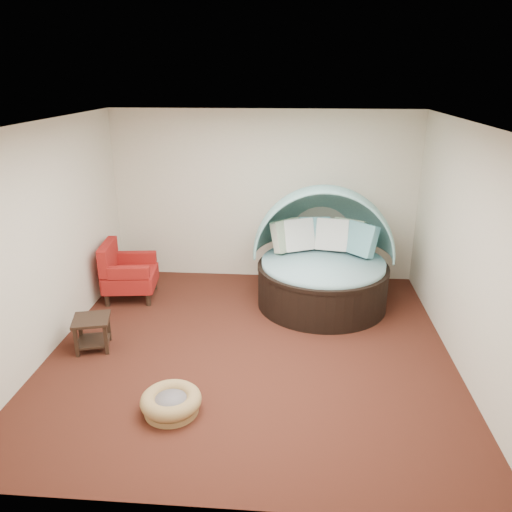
# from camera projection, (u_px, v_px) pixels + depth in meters

# --- Properties ---
(floor) EXTENTS (5.00, 5.00, 0.00)m
(floor) POSITION_uv_depth(u_px,v_px,m) (251.00, 349.00, 6.37)
(floor) COLOR #421A13
(floor) RESTS_ON ground
(wall_back) EXTENTS (5.00, 0.00, 5.00)m
(wall_back) POSITION_uv_depth(u_px,v_px,m) (264.00, 197.00, 8.23)
(wall_back) COLOR beige
(wall_back) RESTS_ON floor
(wall_front) EXTENTS (5.00, 0.00, 5.00)m
(wall_front) POSITION_uv_depth(u_px,v_px,m) (219.00, 359.00, 3.55)
(wall_front) COLOR beige
(wall_front) RESTS_ON floor
(wall_left) EXTENTS (0.00, 5.00, 5.00)m
(wall_left) POSITION_uv_depth(u_px,v_px,m) (46.00, 240.00, 6.08)
(wall_left) COLOR beige
(wall_left) RESTS_ON floor
(wall_right) EXTENTS (0.00, 5.00, 5.00)m
(wall_right) POSITION_uv_depth(u_px,v_px,m) (467.00, 251.00, 5.71)
(wall_right) COLOR beige
(wall_right) RESTS_ON floor
(ceiling) EXTENTS (5.00, 5.00, 0.00)m
(ceiling) POSITION_uv_depth(u_px,v_px,m) (250.00, 124.00, 5.41)
(ceiling) COLOR white
(ceiling) RESTS_ON wall_back
(canopy_daybed) EXTENTS (2.12, 1.98, 1.79)m
(canopy_daybed) POSITION_uv_depth(u_px,v_px,m) (323.00, 250.00, 7.44)
(canopy_daybed) COLOR black
(canopy_daybed) RESTS_ON floor
(pet_basket) EXTENTS (0.68, 0.68, 0.22)m
(pet_basket) POSITION_uv_depth(u_px,v_px,m) (171.00, 402.00, 5.15)
(pet_basket) COLOR #9A7446
(pet_basket) RESTS_ON floor
(red_armchair) EXTENTS (0.86, 0.86, 0.91)m
(red_armchair) POSITION_uv_depth(u_px,v_px,m) (126.00, 273.00, 7.71)
(red_armchair) COLOR black
(red_armchair) RESTS_ON floor
(side_table) EXTENTS (0.54, 0.54, 0.43)m
(side_table) POSITION_uv_depth(u_px,v_px,m) (92.00, 329.00, 6.30)
(side_table) COLOR black
(side_table) RESTS_ON floor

